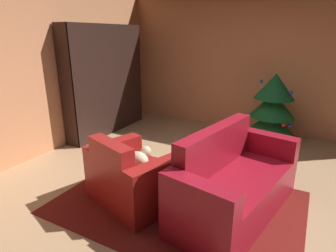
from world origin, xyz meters
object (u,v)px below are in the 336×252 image
object	(u,v)px
bookshelf_unit	(110,80)
book_stack_on_table	(192,163)
armchair_red	(132,177)
couch_red	(233,184)
coffee_table	(192,171)
bottle_on_table	(186,153)
decorated_tree	(272,108)

from	to	relation	value
bookshelf_unit	book_stack_on_table	bearing A→B (deg)	-34.01
armchair_red	bookshelf_unit	bearing A→B (deg)	133.55
bookshelf_unit	couch_red	world-z (taller)	bookshelf_unit
book_stack_on_table	bookshelf_unit	bearing A→B (deg)	145.99
coffee_table	couch_red	bearing A→B (deg)	5.23
book_stack_on_table	bottle_on_table	bearing A→B (deg)	132.22
bookshelf_unit	couch_red	xyz separation A→B (m)	(2.93, -1.59, -0.68)
couch_red	bottle_on_table	size ratio (longest dim) A/B	7.12
decorated_tree	coffee_table	bearing A→B (deg)	-101.35
bookshelf_unit	decorated_tree	bearing A→B (deg)	14.47
book_stack_on_table	decorated_tree	xyz separation A→B (m)	(0.48, 2.43, 0.14)
bookshelf_unit	armchair_red	distance (m)	2.77
couch_red	decorated_tree	bearing A→B (deg)	89.69
bookshelf_unit	coffee_table	size ratio (longest dim) A/B	2.87
coffee_table	book_stack_on_table	bearing A→B (deg)	-80.25
bookshelf_unit	bottle_on_table	world-z (taller)	bookshelf_unit
bookshelf_unit	book_stack_on_table	size ratio (longest dim) A/B	9.37
bookshelf_unit	book_stack_on_table	xyz separation A→B (m)	(2.47, -1.67, -0.50)
armchair_red	book_stack_on_table	size ratio (longest dim) A/B	5.49
couch_red	bookshelf_unit	bearing A→B (deg)	151.45
bookshelf_unit	armchair_red	bearing A→B (deg)	-46.45
couch_red	armchair_red	bearing A→B (deg)	-162.12
armchair_red	decorated_tree	xyz separation A→B (m)	(1.10, 2.70, 0.35)
coffee_table	decorated_tree	distance (m)	2.46
book_stack_on_table	bottle_on_table	world-z (taller)	bottle_on_table
book_stack_on_table	bottle_on_table	xyz separation A→B (m)	(-0.15, 0.16, 0.03)
armchair_red	couch_red	size ratio (longest dim) A/B	0.66
couch_red	book_stack_on_table	world-z (taller)	couch_red
bottle_on_table	book_stack_on_table	bearing A→B (deg)	-47.78
coffee_table	decorated_tree	world-z (taller)	decorated_tree
bookshelf_unit	coffee_table	world-z (taller)	bookshelf_unit
book_stack_on_table	bottle_on_table	distance (m)	0.22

